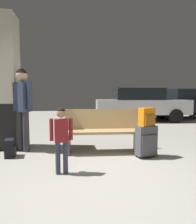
{
  "coord_description": "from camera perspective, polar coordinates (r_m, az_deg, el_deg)",
  "views": [
    {
      "loc": [
        -0.3,
        -2.52,
        1.17
      ],
      "look_at": [
        0.2,
        1.3,
        0.85
      ],
      "focal_mm": 31.53,
      "sensor_mm": 36.0,
      "label": 1
    }
  ],
  "objects": [
    {
      "name": "parked_car_near",
      "position": [
        9.3,
        12.07,
        2.36
      ],
      "size": [
        4.21,
        2.02,
        1.51
      ],
      "color": "silver",
      "rests_on": "ground_plane"
    },
    {
      "name": "ground_plane",
      "position": [
        6.64,
        -4.73,
        -5.88
      ],
      "size": [
        18.0,
        18.0,
        0.1
      ],
      "primitive_type": "cube",
      "color": "gray"
    },
    {
      "name": "parked_car_side",
      "position": [
        11.23,
        23.47,
        2.45
      ],
      "size": [
        4.29,
        2.22,
        1.51
      ],
      "color": "black",
      "rests_on": "ground_plane"
    },
    {
      "name": "child",
      "position": [
        2.97,
        -10.62,
        -6.08
      ],
      "size": [
        0.34,
        0.19,
        1.0
      ],
      "color": "#33384C",
      "rests_on": "ground_plane"
    },
    {
      "name": "structural_pillar",
      "position": [
        4.84,
        -25.45,
        7.57
      ],
      "size": [
        0.57,
        0.57,
        2.92
      ],
      "color": "black",
      "rests_on": "ground_plane"
    },
    {
      "name": "bench",
      "position": [
        4.12,
        1.5,
        -5.45
      ],
      "size": [
        1.62,
        0.61,
        0.89
      ],
      "color": "tan",
      "rests_on": "ground_plane"
    },
    {
      "name": "suitcase",
      "position": [
        3.87,
        13.84,
        -8.07
      ],
      "size": [
        0.42,
        0.31,
        0.6
      ],
      "color": "#4C4C51",
      "rests_on": "ground_plane"
    },
    {
      "name": "backpack_bright",
      "position": [
        3.8,
        13.99,
        -1.43
      ],
      "size": [
        0.32,
        0.27,
        0.34
      ],
      "color": "orange",
      "rests_on": "suitcase"
    },
    {
      "name": "backpack_dark_floor",
      "position": [
        4.18,
        -24.14,
        -9.56
      ],
      "size": [
        0.23,
        0.3,
        0.34
      ],
      "color": "black",
      "rests_on": "ground_plane"
    },
    {
      "name": "adult",
      "position": [
        4.39,
        -21.09,
        3.05
      ],
      "size": [
        0.47,
        0.43,
        1.72
      ],
      "color": "#38383D",
      "rests_on": "ground_plane"
    }
  ]
}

